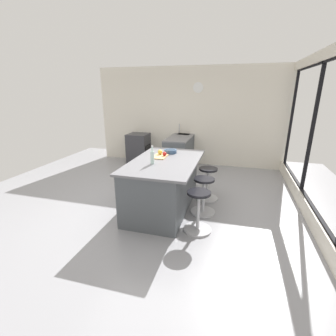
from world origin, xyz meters
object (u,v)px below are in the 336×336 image
at_px(stool_near_camera, 198,212).
at_px(apple_red, 165,154).
at_px(apple_yellow, 160,152).
at_px(water_bottle, 152,157).
at_px(stool_by_window, 207,185).
at_px(cutting_board, 160,156).
at_px(oven_range, 139,148).
at_px(stool_middle, 203,197).
at_px(kitchen_island, 163,184).
at_px(fruit_bowl, 170,151).

height_order(stool_near_camera, apple_red, apple_red).
distance_m(apple_yellow, water_bottle, 0.58).
xyz_separation_m(stool_by_window, stool_near_camera, (1.20, 0.00, 0.00)).
relative_size(stool_by_window, cutting_board, 1.83).
relative_size(stool_by_window, apple_red, 8.65).
xyz_separation_m(apple_red, apple_yellow, (-0.08, -0.11, 0.01)).
height_order(oven_range, stool_middle, oven_range).
relative_size(kitchen_island, fruit_bowl, 7.75).
relative_size(oven_range, kitchen_island, 0.46).
height_order(oven_range, apple_yellow, apple_yellow).
bearing_deg(stool_near_camera, oven_range, -144.70).
bearing_deg(stool_near_camera, kitchen_island, -128.56).
height_order(stool_middle, apple_red, apple_red).
height_order(apple_red, apple_yellow, apple_yellow).
xyz_separation_m(kitchen_island, apple_yellow, (-0.30, -0.14, 0.52)).
xyz_separation_m(oven_range, apple_red, (2.51, 1.58, 0.55)).
bearing_deg(stool_by_window, stool_near_camera, 0.00).
bearing_deg(stool_by_window, fruit_bowl, -84.85).
xyz_separation_m(cutting_board, water_bottle, (0.46, 0.01, 0.11)).
bearing_deg(kitchen_island, stool_by_window, 128.56).
xyz_separation_m(stool_by_window, cutting_board, (0.41, -0.86, 0.63)).
relative_size(stool_middle, stool_near_camera, 1.00).
distance_m(cutting_board, apple_red, 0.10).
height_order(oven_range, stool_near_camera, oven_range).
bearing_deg(apple_yellow, stool_by_window, 108.44).
xyz_separation_m(kitchen_island, stool_near_camera, (0.60, 0.75, -0.16)).
xyz_separation_m(apple_red, water_bottle, (0.49, -0.07, 0.06)).
xyz_separation_m(oven_range, fruit_bowl, (2.20, 1.60, 0.53)).
height_order(kitchen_island, stool_middle, kitchen_island).
relative_size(stool_by_window, apple_yellow, 7.35).
relative_size(stool_near_camera, fruit_bowl, 2.69).
bearing_deg(apple_red, stool_by_window, 115.55).
relative_size(apple_red, water_bottle, 0.24).
bearing_deg(apple_red, water_bottle, -7.63).
bearing_deg(oven_range, stool_middle, 40.80).
relative_size(oven_range, apple_red, 11.45).
bearing_deg(stool_near_camera, apple_yellow, -135.15).
bearing_deg(kitchen_island, fruit_bowl, -179.58).
xyz_separation_m(oven_range, apple_yellow, (2.43, 1.46, 0.56)).
bearing_deg(cutting_board, stool_middle, 77.84).
bearing_deg(water_bottle, apple_red, 172.37).
distance_m(stool_near_camera, cutting_board, 1.33).
bearing_deg(water_bottle, stool_near_camera, 68.84).
bearing_deg(fruit_bowl, cutting_board, -17.41).
height_order(oven_range, cutting_board, cutting_board).
height_order(cutting_board, apple_yellow, apple_yellow).
bearing_deg(kitchen_island, cutting_board, -148.95).
height_order(cutting_board, apple_red, apple_red).
bearing_deg(cutting_board, stool_by_window, 115.56).
bearing_deg(cutting_board, apple_yellow, -164.56).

